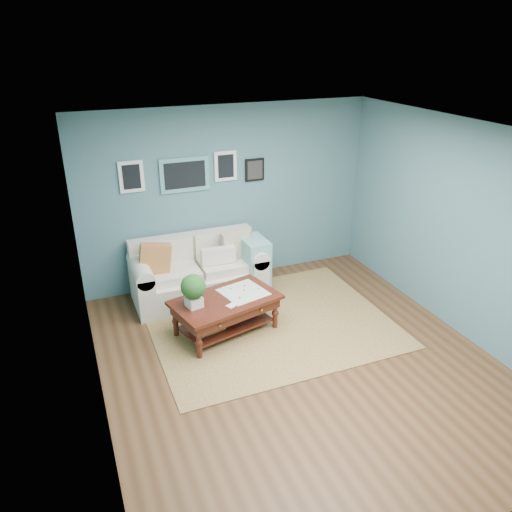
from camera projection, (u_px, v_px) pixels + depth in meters
room_shell at (300, 257)px, 5.48m from camera, size 5.00×5.02×2.70m
area_rug at (271, 324)px, 6.77m from camera, size 3.15×2.52×0.01m
loveseat at (203, 271)px, 7.34m from camera, size 1.95×0.89×1.00m
coffee_table at (221, 306)px, 6.39m from camera, size 1.49×1.08×0.94m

